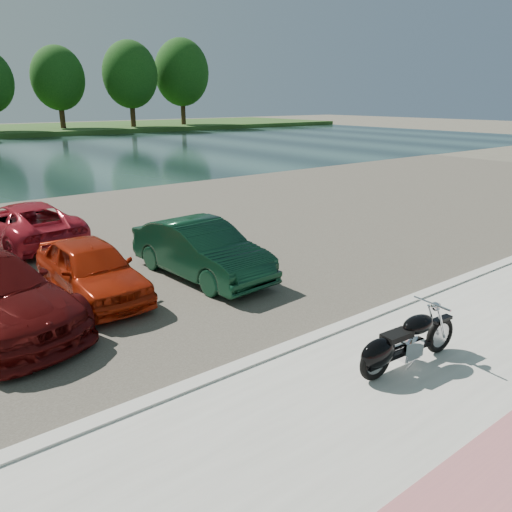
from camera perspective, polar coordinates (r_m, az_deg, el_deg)
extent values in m
plane|color=#595447|center=(9.56, 20.18, -11.68)|extent=(200.00, 200.00, 0.00)
cube|color=#B4B3AA|center=(9.15, 25.60, -13.44)|extent=(60.00, 6.00, 0.10)
cube|color=#B4B3AA|center=(10.56, 11.03, -7.57)|extent=(60.00, 0.30, 0.14)
cube|color=#454037|center=(17.44, -11.67, 2.33)|extent=(60.00, 18.00, 0.04)
cylinder|color=#362313|center=(74.99, -21.35, 15.36)|extent=(0.70, 0.70, 4.95)
ellipsoid|color=#10380F|center=(75.02, -21.70, 18.37)|extent=(6.93, 6.93, 8.32)
cylinder|color=#362313|center=(75.58, -13.95, 16.20)|extent=(0.70, 0.70, 5.40)
ellipsoid|color=#10380F|center=(75.64, -14.21, 19.46)|extent=(7.56, 7.56, 9.07)
cylinder|color=#362313|center=(80.94, -8.35, 16.73)|extent=(0.70, 0.70, 5.85)
ellipsoid|color=#10380F|center=(81.02, -8.51, 20.04)|extent=(8.19, 8.19, 9.83)
torus|color=black|center=(9.66, 20.24, -8.46)|extent=(0.69, 0.16, 0.68)
torus|color=black|center=(8.48, 13.50, -11.57)|extent=(0.69, 0.16, 0.68)
cylinder|color=#B2B2B7|center=(9.66, 20.24, -8.46)|extent=(0.46, 0.09, 0.46)
cylinder|color=#B2B2B7|center=(8.48, 13.50, -11.57)|extent=(0.46, 0.09, 0.46)
cylinder|color=silver|center=(9.37, 20.42, -7.22)|extent=(0.33, 0.07, 0.63)
cylinder|color=silver|center=(9.48, 19.45, -6.84)|extent=(0.33, 0.07, 0.63)
cylinder|color=silver|center=(9.13, 19.47, -5.14)|extent=(0.09, 0.75, 0.04)
sphere|color=silver|center=(9.24, 19.79, -5.45)|extent=(0.17, 0.17, 0.16)
sphere|color=silver|center=(9.29, 20.05, -5.35)|extent=(0.12, 0.12, 0.11)
cube|color=black|center=(9.53, 20.44, -6.78)|extent=(0.46, 0.17, 0.06)
cube|color=black|center=(9.08, 17.07, -10.27)|extent=(1.20, 0.18, 0.08)
cube|color=silver|center=(9.01, 16.91, -9.97)|extent=(0.47, 0.35, 0.34)
cylinder|color=silver|center=(8.99, 17.43, -8.65)|extent=(0.26, 0.20, 0.27)
cylinder|color=silver|center=(8.85, 16.60, -9.01)|extent=(0.26, 0.20, 0.27)
ellipsoid|color=black|center=(9.02, 18.05, -7.44)|extent=(0.70, 0.40, 0.32)
cube|color=black|center=(8.66, 15.81, -8.73)|extent=(0.57, 0.32, 0.10)
ellipsoid|color=black|center=(8.46, 13.79, -10.75)|extent=(0.75, 0.38, 0.50)
cube|color=black|center=(8.46, 13.52, -11.27)|extent=(0.41, 0.21, 0.30)
cylinder|color=silver|center=(8.95, 14.79, -10.91)|extent=(1.10, 0.16, 0.09)
cylinder|color=silver|center=(8.91, 14.83, -10.46)|extent=(1.10, 0.16, 0.09)
cylinder|color=#B2B2B7|center=(8.94, 17.27, -11.81)|extent=(0.03, 0.14, 0.22)
imported|color=#AA230B|center=(12.16, -18.33, -1.42)|extent=(1.68, 4.05, 1.37)
imported|color=#0D301E|center=(12.95, -6.30, 0.73)|extent=(1.89, 4.53, 1.46)
imported|color=#AF1D2C|center=(17.43, -24.87, 3.41)|extent=(2.79, 5.11, 1.36)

